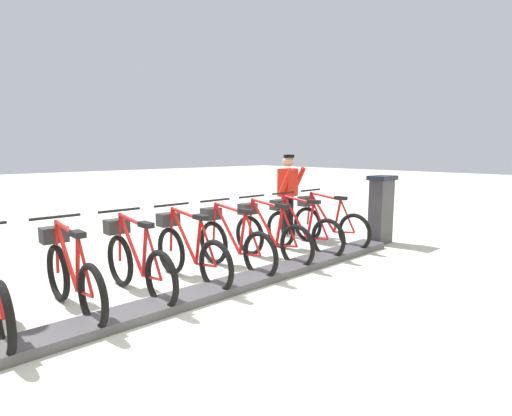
{
  "coord_description": "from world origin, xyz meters",
  "views": [
    {
      "loc": [
        -3.79,
        2.71,
        1.75
      ],
      "look_at": [
        0.5,
        -1.29,
        0.9
      ],
      "focal_mm": 28.15,
      "sensor_mm": 36.0,
      "label": 1
    }
  ],
  "objects_px": {
    "bike_docked_4": "(188,250)",
    "bike_docked_5": "(136,261)",
    "bike_docked_2": "(269,234)",
    "payment_kiosk": "(381,208)",
    "bike_docked_0": "(327,223)",
    "bike_docked_3": "(232,242)",
    "bike_docked_1": "(300,228)",
    "worker_near_rack": "(288,192)",
    "bike_docked_6": "(71,274)"
  },
  "relations": [
    {
      "from": "bike_docked_4",
      "to": "bike_docked_5",
      "type": "xyz_separation_m",
      "value": [
        0.0,
        0.75,
        0.0
      ]
    },
    {
      "from": "bike_docked_4",
      "to": "bike_docked_5",
      "type": "distance_m",
      "value": 0.75
    },
    {
      "from": "bike_docked_2",
      "to": "bike_docked_5",
      "type": "bearing_deg",
      "value": 90.0
    },
    {
      "from": "payment_kiosk",
      "to": "bike_docked_4",
      "type": "xyz_separation_m",
      "value": [
        0.57,
        3.91,
        -0.24
      ]
    },
    {
      "from": "bike_docked_0",
      "to": "bike_docked_3",
      "type": "xyz_separation_m",
      "value": [
        0.0,
        2.25,
        0.0
      ]
    },
    {
      "from": "bike_docked_1",
      "to": "bike_docked_5",
      "type": "relative_size",
      "value": 1.0
    },
    {
      "from": "bike_docked_0",
      "to": "bike_docked_4",
      "type": "xyz_separation_m",
      "value": [
        0.0,
        3.0,
        0.0
      ]
    },
    {
      "from": "worker_near_rack",
      "to": "bike_docked_2",
      "type": "bearing_deg",
      "value": 123.53
    },
    {
      "from": "bike_docked_2",
      "to": "worker_near_rack",
      "type": "distance_m",
      "value": 2.01
    },
    {
      "from": "bike_docked_2",
      "to": "bike_docked_4",
      "type": "xyz_separation_m",
      "value": [
        0.0,
        1.5,
        0.0
      ]
    },
    {
      "from": "payment_kiosk",
      "to": "bike_docked_3",
      "type": "distance_m",
      "value": 3.21
    },
    {
      "from": "bike_docked_2",
      "to": "bike_docked_5",
      "type": "distance_m",
      "value": 2.25
    },
    {
      "from": "worker_near_rack",
      "to": "bike_docked_6",
      "type": "bearing_deg",
      "value": 103.12
    },
    {
      "from": "bike_docked_6",
      "to": "bike_docked_3",
      "type": "bearing_deg",
      "value": -90.0
    },
    {
      "from": "bike_docked_4",
      "to": "bike_docked_6",
      "type": "relative_size",
      "value": 1.0
    },
    {
      "from": "payment_kiosk",
      "to": "bike_docked_6",
      "type": "height_order",
      "value": "payment_kiosk"
    },
    {
      "from": "bike_docked_2",
      "to": "bike_docked_6",
      "type": "xyz_separation_m",
      "value": [
        0.0,
        3.0,
        0.0
      ]
    },
    {
      "from": "payment_kiosk",
      "to": "bike_docked_6",
      "type": "xyz_separation_m",
      "value": [
        0.57,
        5.41,
        -0.24
      ]
    },
    {
      "from": "payment_kiosk",
      "to": "bike_docked_2",
      "type": "distance_m",
      "value": 2.48
    },
    {
      "from": "payment_kiosk",
      "to": "worker_near_rack",
      "type": "xyz_separation_m",
      "value": [
        1.65,
        0.77,
        0.24
      ]
    },
    {
      "from": "payment_kiosk",
      "to": "bike_docked_6",
      "type": "bearing_deg",
      "value": 83.97
    },
    {
      "from": "bike_docked_2",
      "to": "worker_near_rack",
      "type": "xyz_separation_m",
      "value": [
        1.08,
        -1.63,
        0.48
      ]
    },
    {
      "from": "bike_docked_0",
      "to": "bike_docked_5",
      "type": "relative_size",
      "value": 1.0
    },
    {
      "from": "bike_docked_2",
      "to": "worker_near_rack",
      "type": "relative_size",
      "value": 1.04
    },
    {
      "from": "bike_docked_4",
      "to": "bike_docked_6",
      "type": "height_order",
      "value": "same"
    },
    {
      "from": "bike_docked_5",
      "to": "worker_near_rack",
      "type": "xyz_separation_m",
      "value": [
        1.08,
        -3.88,
        0.48
      ]
    },
    {
      "from": "bike_docked_1",
      "to": "bike_docked_4",
      "type": "bearing_deg",
      "value": 90.0
    },
    {
      "from": "bike_docked_2",
      "to": "bike_docked_5",
      "type": "xyz_separation_m",
      "value": [
        0.0,
        2.25,
        0.0
      ]
    },
    {
      "from": "bike_docked_3",
      "to": "worker_near_rack",
      "type": "bearing_deg",
      "value": -65.6
    },
    {
      "from": "payment_kiosk",
      "to": "bike_docked_3",
      "type": "bearing_deg",
      "value": 79.73
    },
    {
      "from": "bike_docked_6",
      "to": "worker_near_rack",
      "type": "xyz_separation_m",
      "value": [
        1.08,
        -4.64,
        0.48
      ]
    },
    {
      "from": "bike_docked_1",
      "to": "bike_docked_5",
      "type": "xyz_separation_m",
      "value": [
        0.0,
        3.0,
        0.0
      ]
    },
    {
      "from": "bike_docked_0",
      "to": "bike_docked_4",
      "type": "height_order",
      "value": "same"
    },
    {
      "from": "bike_docked_2",
      "to": "bike_docked_3",
      "type": "xyz_separation_m",
      "value": [
        0.0,
        0.75,
        0.0
      ]
    },
    {
      "from": "payment_kiosk",
      "to": "bike_docked_3",
      "type": "xyz_separation_m",
      "value": [
        0.57,
        3.15,
        -0.24
      ]
    },
    {
      "from": "bike_docked_6",
      "to": "worker_near_rack",
      "type": "relative_size",
      "value": 1.04
    },
    {
      "from": "bike_docked_3",
      "to": "bike_docked_6",
      "type": "relative_size",
      "value": 1.0
    },
    {
      "from": "bike_docked_4",
      "to": "bike_docked_1",
      "type": "bearing_deg",
      "value": -90.0
    },
    {
      "from": "bike_docked_2",
      "to": "payment_kiosk",
      "type": "bearing_deg",
      "value": -103.38
    },
    {
      "from": "bike_docked_4",
      "to": "bike_docked_6",
      "type": "distance_m",
      "value": 1.5
    },
    {
      "from": "bike_docked_0",
      "to": "bike_docked_6",
      "type": "height_order",
      "value": "same"
    },
    {
      "from": "bike_docked_1",
      "to": "bike_docked_5",
      "type": "bearing_deg",
      "value": 90.0
    },
    {
      "from": "bike_docked_3",
      "to": "bike_docked_5",
      "type": "xyz_separation_m",
      "value": [
        0.0,
        1.5,
        0.0
      ]
    },
    {
      "from": "payment_kiosk",
      "to": "bike_docked_4",
      "type": "bearing_deg",
      "value": 81.67
    },
    {
      "from": "bike_docked_2",
      "to": "bike_docked_4",
      "type": "height_order",
      "value": "same"
    },
    {
      "from": "bike_docked_4",
      "to": "worker_near_rack",
      "type": "bearing_deg",
      "value": -70.97
    },
    {
      "from": "payment_kiosk",
      "to": "bike_docked_0",
      "type": "distance_m",
      "value": 1.09
    },
    {
      "from": "bike_docked_3",
      "to": "bike_docked_4",
      "type": "bearing_deg",
      "value": 90.0
    },
    {
      "from": "payment_kiosk",
      "to": "bike_docked_0",
      "type": "xyz_separation_m",
      "value": [
        0.57,
        0.9,
        -0.24
      ]
    },
    {
      "from": "bike_docked_0",
      "to": "bike_docked_2",
      "type": "xyz_separation_m",
      "value": [
        0.0,
        1.5,
        0.0
      ]
    }
  ]
}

